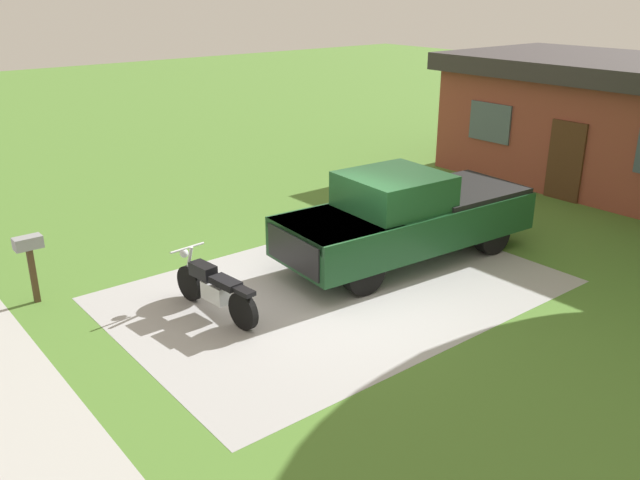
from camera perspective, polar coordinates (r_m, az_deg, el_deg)
The scene contains 7 objects.
ground_plane at distance 12.65m, azimuth 1.52°, elevation -4.27°, with size 80.00×80.00×0.00m, color #4E7A2E.
driveway_pad at distance 12.65m, azimuth 1.52°, elevation -4.26°, with size 5.56×8.11×0.01m, color #A2A2A2.
sidewalk_strip at distance 10.34m, azimuth -25.50°, elevation -12.78°, with size 36.00×1.80×0.01m, color #ABABA6.
motorcycle at distance 11.73m, azimuth -9.01°, elevation -4.13°, with size 2.21×0.70×1.09m.
pickup_truck at distance 13.88m, azimuth 7.62°, elevation 2.12°, with size 2.37×5.74×1.90m.
mailbox at distance 12.88m, azimuth -23.58°, elevation -0.92°, with size 0.26×0.48×1.26m.
neighbor_house at distance 20.83m, azimuth 24.21°, elevation 9.21°, with size 9.60×5.60×3.50m.
Camera 1 is at (8.70, -7.43, 5.40)m, focal length 37.46 mm.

